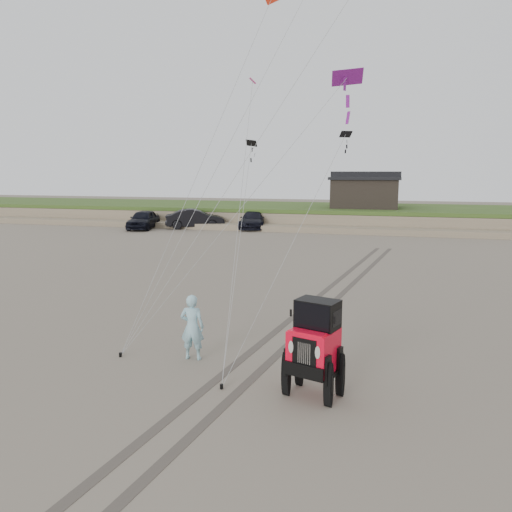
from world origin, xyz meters
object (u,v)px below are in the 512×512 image
(cabin, at_px, (365,191))
(man, at_px, (192,327))
(truck_c, at_px, (253,220))
(jeep, at_px, (314,359))
(truck_a, at_px, (143,220))
(truck_b, at_px, (195,219))

(cabin, xyz_separation_m, man, (-2.65, -36.04, -2.33))
(truck_c, relative_size, jeep, 1.10)
(jeep, relative_size, man, 2.64)
(truck_c, xyz_separation_m, man, (6.86, -30.85, 0.14))
(truck_a, bearing_deg, truck_c, 6.42)
(jeep, bearing_deg, cabin, 108.89)
(truck_a, relative_size, jeep, 1.02)
(cabin, height_order, man, cabin)
(truck_c, distance_m, jeep, 33.90)
(cabin, bearing_deg, jeep, -88.63)
(cabin, xyz_separation_m, jeep, (0.90, -37.45, -2.34))
(jeep, bearing_deg, man, 175.78)
(cabin, distance_m, truck_a, 20.65)
(cabin, height_order, jeep, cabin)
(truck_a, bearing_deg, man, -70.19)
(cabin, bearing_deg, truck_a, -157.05)
(truck_a, height_order, truck_c, truck_a)
(truck_b, bearing_deg, truck_c, -97.92)
(truck_a, relative_size, man, 2.71)
(truck_a, xyz_separation_m, truck_b, (4.32, 1.61, 0.03))
(jeep, distance_m, man, 3.82)
(cabin, relative_size, truck_a, 1.30)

